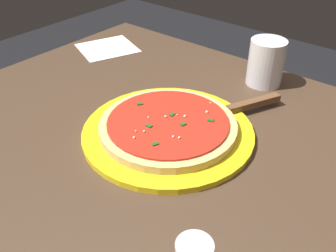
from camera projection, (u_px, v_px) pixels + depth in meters
restaurant_table at (148, 183)px, 0.83m from camera, size 0.84×0.95×0.75m
serving_plate at (168, 132)px, 0.74m from camera, size 0.33×0.33×0.01m
pizza at (168, 125)px, 0.73m from camera, size 0.27×0.27×0.02m
pizza_server at (238, 108)px, 0.79m from camera, size 0.22×0.13×0.01m
cup_tall_drink at (266, 62)px, 0.89m from camera, size 0.08×0.08×0.11m
napkin_folded_right at (107, 48)px, 1.09m from camera, size 0.19×0.19×0.00m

